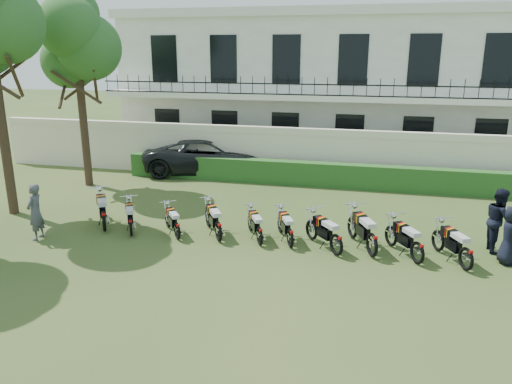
{
  "coord_description": "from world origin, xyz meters",
  "views": [
    {
      "loc": [
        2.79,
        -13.17,
        5.57
      ],
      "look_at": [
        -0.86,
        1.6,
        1.19
      ],
      "focal_mm": 35.0,
      "sensor_mm": 36.0,
      "label": 1
    }
  ],
  "objects_px": {
    "motorcycle_4": "(260,231)",
    "inspector": "(35,212)",
    "motorcycle_8": "(418,247)",
    "officer_4": "(499,220)",
    "motorcycle_0": "(103,216)",
    "motorcycle_7": "(372,239)",
    "motorcycle_9": "(467,253)",
    "motorcycle_3": "(218,226)",
    "motorcycle_1": "(131,223)",
    "officer_3": "(510,235)",
    "motorcycle_2": "(177,227)",
    "motorcycle_6": "(337,240)",
    "motorcycle_5": "(290,233)",
    "suv": "(209,156)",
    "tree_west_near": "(77,40)"
  },
  "relations": [
    {
      "from": "motorcycle_0",
      "to": "motorcycle_7",
      "type": "distance_m",
      "value": 8.24
    },
    {
      "from": "officer_3",
      "to": "officer_4",
      "type": "distance_m",
      "value": 0.91
    },
    {
      "from": "motorcycle_7",
      "to": "officer_4",
      "type": "xyz_separation_m",
      "value": [
        3.44,
        1.37,
        0.38
      ]
    },
    {
      "from": "tree_west_near",
      "to": "officer_3",
      "type": "bearing_deg",
      "value": -16.33
    },
    {
      "from": "motorcycle_1",
      "to": "officer_4",
      "type": "bearing_deg",
      "value": -20.53
    },
    {
      "from": "motorcycle_0",
      "to": "motorcycle_3",
      "type": "xyz_separation_m",
      "value": [
        3.76,
        0.05,
        -0.04
      ]
    },
    {
      "from": "suv",
      "to": "inspector",
      "type": "xyz_separation_m",
      "value": [
        -2.34,
        -9.17,
        0.05
      ]
    },
    {
      "from": "motorcycle_0",
      "to": "motorcycle_2",
      "type": "bearing_deg",
      "value": -35.77
    },
    {
      "from": "motorcycle_2",
      "to": "suv",
      "type": "bearing_deg",
      "value": 64.93
    },
    {
      "from": "motorcycle_3",
      "to": "motorcycle_7",
      "type": "height_order",
      "value": "motorcycle_7"
    },
    {
      "from": "motorcycle_1",
      "to": "motorcycle_4",
      "type": "bearing_deg",
      "value": -25.24
    },
    {
      "from": "motorcycle_1",
      "to": "motorcycle_3",
      "type": "xyz_separation_m",
      "value": [
        2.75,
        0.22,
        0.04
      ]
    },
    {
      "from": "suv",
      "to": "officer_4",
      "type": "bearing_deg",
      "value": -133.28
    },
    {
      "from": "inspector",
      "to": "tree_west_near",
      "type": "bearing_deg",
      "value": -167.47
    },
    {
      "from": "motorcycle_1",
      "to": "motorcycle_3",
      "type": "bearing_deg",
      "value": -23.99
    },
    {
      "from": "motorcycle_3",
      "to": "motorcycle_4",
      "type": "height_order",
      "value": "motorcycle_3"
    },
    {
      "from": "motorcycle_9",
      "to": "officer_3",
      "type": "xyz_separation_m",
      "value": [
        1.16,
        0.78,
        0.32
      ]
    },
    {
      "from": "tree_west_near",
      "to": "motorcycle_9",
      "type": "relative_size",
      "value": 4.42
    },
    {
      "from": "motorcycle_0",
      "to": "motorcycle_8",
      "type": "xyz_separation_m",
      "value": [
        9.43,
        -0.22,
        -0.04
      ]
    },
    {
      "from": "motorcycle_8",
      "to": "inspector",
      "type": "relative_size",
      "value": 0.99
    },
    {
      "from": "motorcycle_9",
      "to": "suv",
      "type": "bearing_deg",
      "value": 113.9
    },
    {
      "from": "motorcycle_8",
      "to": "officer_4",
      "type": "xyz_separation_m",
      "value": [
        2.25,
        1.56,
        0.43
      ]
    },
    {
      "from": "motorcycle_5",
      "to": "motorcycle_8",
      "type": "xyz_separation_m",
      "value": [
        3.5,
        -0.31,
        0.03
      ]
    },
    {
      "from": "motorcycle_0",
      "to": "motorcycle_4",
      "type": "height_order",
      "value": "motorcycle_0"
    },
    {
      "from": "motorcycle_0",
      "to": "motorcycle_4",
      "type": "bearing_deg",
      "value": -32.88
    },
    {
      "from": "motorcycle_1",
      "to": "motorcycle_2",
      "type": "xyz_separation_m",
      "value": [
        1.49,
        0.07,
        -0.03
      ]
    },
    {
      "from": "motorcycle_0",
      "to": "motorcycle_9",
      "type": "distance_m",
      "value": 10.63
    },
    {
      "from": "inspector",
      "to": "motorcycle_7",
      "type": "bearing_deg",
      "value": 90.55
    },
    {
      "from": "motorcycle_4",
      "to": "inspector",
      "type": "height_order",
      "value": "inspector"
    },
    {
      "from": "motorcycle_0",
      "to": "motorcycle_8",
      "type": "height_order",
      "value": "motorcycle_0"
    },
    {
      "from": "motorcycle_7",
      "to": "inspector",
      "type": "bearing_deg",
      "value": 161.24
    },
    {
      "from": "suv",
      "to": "officer_4",
      "type": "xyz_separation_m",
      "value": [
        10.98,
        -6.8,
        0.1
      ]
    },
    {
      "from": "motorcycle_9",
      "to": "motorcycle_3",
      "type": "bearing_deg",
      "value": 151.08
    },
    {
      "from": "motorcycle_6",
      "to": "motorcycle_5",
      "type": "bearing_deg",
      "value": 129.99
    },
    {
      "from": "tree_west_near",
      "to": "officer_4",
      "type": "height_order",
      "value": "tree_west_near"
    },
    {
      "from": "motorcycle_6",
      "to": "motorcycle_9",
      "type": "bearing_deg",
      "value": -41.81
    },
    {
      "from": "motorcycle_6",
      "to": "officer_4",
      "type": "height_order",
      "value": "officer_4"
    },
    {
      "from": "motorcycle_1",
      "to": "officer_3",
      "type": "height_order",
      "value": "officer_3"
    },
    {
      "from": "officer_3",
      "to": "motorcycle_0",
      "type": "bearing_deg",
      "value": 84.86
    },
    {
      "from": "motorcycle_3",
      "to": "motorcycle_6",
      "type": "height_order",
      "value": "motorcycle_3"
    },
    {
      "from": "motorcycle_5",
      "to": "inspector",
      "type": "height_order",
      "value": "inspector"
    },
    {
      "from": "motorcycle_7",
      "to": "inspector",
      "type": "xyz_separation_m",
      "value": [
        -9.88,
        -1.0,
        0.33
      ]
    },
    {
      "from": "motorcycle_6",
      "to": "motorcycle_0",
      "type": "bearing_deg",
      "value": 139.77
    },
    {
      "from": "motorcycle_2",
      "to": "motorcycle_7",
      "type": "xyz_separation_m",
      "value": [
        5.73,
        0.05,
        0.11
      ]
    },
    {
      "from": "tree_west_near",
      "to": "motorcycle_4",
      "type": "relative_size",
      "value": 4.96
    },
    {
      "from": "motorcycle_3",
      "to": "inspector",
      "type": "bearing_deg",
      "value": 159.36
    },
    {
      "from": "motorcycle_4",
      "to": "suv",
      "type": "relative_size",
      "value": 0.27
    },
    {
      "from": "tree_west_near",
      "to": "officer_3",
      "type": "height_order",
      "value": "tree_west_near"
    },
    {
      "from": "inspector",
      "to": "officer_4",
      "type": "height_order",
      "value": "officer_4"
    },
    {
      "from": "motorcycle_1",
      "to": "officer_4",
      "type": "xyz_separation_m",
      "value": [
        10.67,
        1.5,
        0.47
      ]
    }
  ]
}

